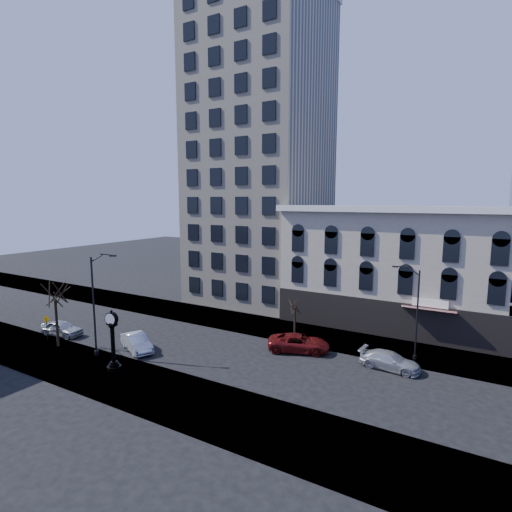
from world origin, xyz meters
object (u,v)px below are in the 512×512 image
Objects in this scene: car_near_a at (62,328)px; car_near_b at (137,342)px; street_lamp_near at (99,277)px; street_clock at (113,343)px; warning_sign at (47,323)px.

car_near_b is (9.22, 0.88, 0.00)m from car_near_a.
street_lamp_near is 1.99× the size of car_near_b.
street_clock is 4.52m from car_near_b.
street_clock is 1.92× the size of warning_sign.
street_clock is 0.54× the size of street_lamp_near.
street_clock is at bearing -48.29° from street_lamp_near.
car_near_a is at bearing 154.50° from street_clock.
car_near_a is (-10.91, 3.03, -1.53)m from street_clock.
car_near_a is (-7.88, 1.54, -6.05)m from street_lamp_near.
warning_sign is 0.55× the size of car_near_b.
car_near_b is at bearing 103.52° from street_clock.
warning_sign is 2.15m from car_near_a.
street_clock is 11.43m from car_near_a.
car_near_a is at bearing 120.14° from car_near_b.
street_lamp_near is at bearing 175.89° from car_near_b.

